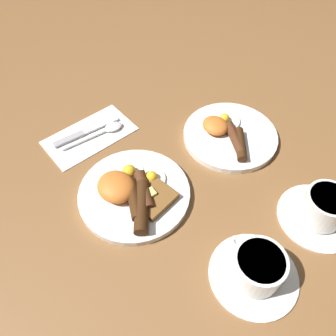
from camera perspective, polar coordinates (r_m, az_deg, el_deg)
name	(u,v)px	position (r m, az deg, el deg)	size (l,w,h in m)	color
ground_plane	(135,195)	(0.70, -5.83, -4.78)	(3.00, 3.00, 0.00)	brown
breakfast_plate_near	(134,192)	(0.68, -6.00, -4.22)	(0.23, 0.23, 0.05)	white
breakfast_plate_far	(229,134)	(0.81, 10.56, 5.79)	(0.23, 0.23, 0.04)	white
teacup_near	(256,269)	(0.61, 15.10, -16.58)	(0.16, 0.16, 0.07)	white
teacup_far	(323,209)	(0.71, 25.35, -6.55)	(0.16, 0.16, 0.07)	white
napkin	(90,135)	(0.83, -13.48, 5.57)	(0.12, 0.21, 0.01)	white
knife	(83,133)	(0.83, -14.58, 5.94)	(0.03, 0.17, 0.01)	silver
spoon	(107,130)	(0.82, -10.61, 6.58)	(0.04, 0.16, 0.01)	silver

